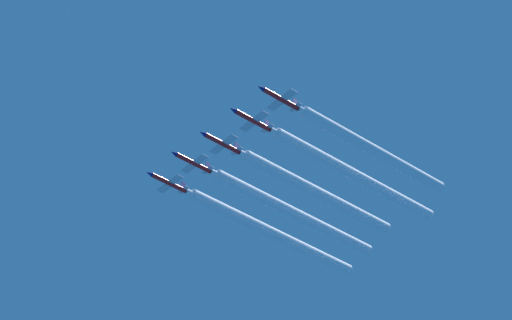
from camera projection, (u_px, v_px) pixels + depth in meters
The scene contains 10 objects.
jet_far_left at pixel (279, 98), 269.02m from camera, with size 7.88×11.47×2.76m.
jet_inner_left at pixel (251, 120), 274.83m from camera, with size 7.88×11.47×2.76m.
jet_center at pixel (221, 143), 280.80m from camera, with size 7.88×11.47×2.76m.
jet_inner_right at pixel (192, 162), 286.73m from camera, with size 7.88×11.47×2.76m.
jet_far_right at pixel (167, 182), 292.44m from camera, with size 7.88×11.47×2.76m.
smoke_trail_far_left at pixel (372, 150), 282.70m from camera, with size 2.72×43.33×2.72m.
smoke_trail_inner_left at pixel (353, 174), 290.06m from camera, with size 2.72×49.44×2.72m.
smoke_trail_center at pixel (316, 192), 295.02m from camera, with size 2.72×45.48×2.72m.
smoke_trail_inner_right at pixel (293, 213), 301.93m from camera, with size 2.72×49.33×2.72m.
smoke_trail_far_right at pixel (271, 232), 308.14m from camera, with size 2.72×51.32×2.72m.
Camera 1 is at (-172.29, 135.47, 1.76)m, focal length 90.38 mm.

